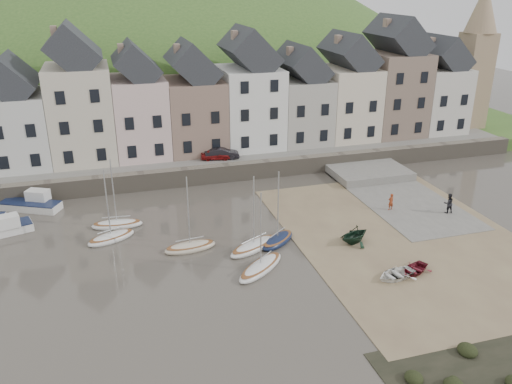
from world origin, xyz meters
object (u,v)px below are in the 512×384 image
object	(u,v)px
person_dark	(449,203)
car_left	(216,155)
rowboat_green	(355,234)
rowboat_red	(414,269)
person_red	(391,202)
sailboat_0	(117,224)
car_right	(222,153)
rowboat_white	(396,274)

from	to	relation	value
person_dark	car_left	xyz separation A→B (m)	(-17.72, 16.37, 1.10)
rowboat_green	car_left	bearing A→B (deg)	178.75
rowboat_green	person_dark	bearing A→B (deg)	83.08
rowboat_red	rowboat_green	bearing A→B (deg)	172.72
person_red	car_left	xyz separation A→B (m)	(-13.12, 14.29, 1.24)
person_red	person_dark	size ratio (longest dim) A/B	0.85
sailboat_0	rowboat_red	bearing A→B (deg)	-34.62
sailboat_0	person_red	world-z (taller)	sailboat_0
car_right	rowboat_red	bearing A→B (deg)	-152.89
rowboat_green	rowboat_white	bearing A→B (deg)	-17.67
person_dark	car_right	xyz separation A→B (m)	(-17.03, 16.37, 1.17)
car_right	person_dark	bearing A→B (deg)	-125.75
sailboat_0	rowboat_green	xyz separation A→B (m)	(18.09, -8.49, 0.54)
person_dark	car_left	size ratio (longest dim) A/B	0.58
sailboat_0	person_dark	world-z (taller)	sailboat_0
rowboat_green	person_red	size ratio (longest dim) A/B	1.80
car_left	person_red	bearing A→B (deg)	-127.73
sailboat_0	rowboat_green	size ratio (longest dim) A/B	2.25
rowboat_red	person_dark	size ratio (longest dim) A/B	1.42
rowboat_red	person_red	distance (m)	11.04
rowboat_green	car_left	size ratio (longest dim) A/B	0.88
rowboat_green	person_dark	world-z (taller)	person_dark
sailboat_0	rowboat_red	distance (m)	24.50
car_right	car_left	bearing A→B (deg)	98.12
car_left	car_right	world-z (taller)	car_right
person_red	person_dark	distance (m)	5.05
sailboat_0	rowboat_red	size ratio (longest dim) A/B	2.41
rowboat_green	person_dark	distance (m)	11.00
rowboat_red	person_dark	xyz separation A→B (m)	(8.58, 8.20, 0.71)
rowboat_red	person_red	size ratio (longest dim) A/B	1.68
person_dark	car_right	bearing A→B (deg)	-37.68
rowboat_green	person_dark	xyz separation A→B (m)	(10.64, 2.77, 0.24)
sailboat_0	person_dark	bearing A→B (deg)	-11.25
car_left	sailboat_0	bearing A→B (deg)	143.76
rowboat_red	person_red	world-z (taller)	person_red
person_red	rowboat_red	bearing A→B (deg)	58.81
person_dark	car_right	distance (m)	23.65
rowboat_green	car_left	world-z (taller)	car_left
rowboat_red	car_left	distance (m)	26.28
sailboat_0	car_left	world-z (taller)	sailboat_0
rowboat_white	rowboat_green	world-z (taller)	rowboat_green
rowboat_red	rowboat_white	bearing A→B (deg)	-108.66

